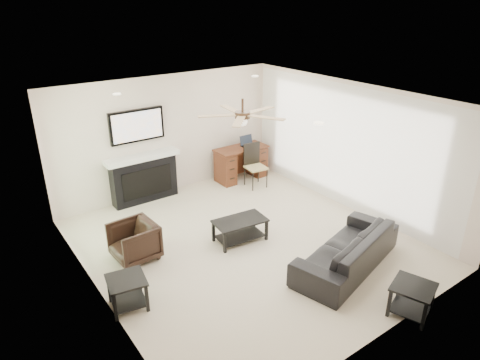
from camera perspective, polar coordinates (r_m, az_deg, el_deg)
The scene contains 10 objects.
room_shell at distance 6.91m, azimuth 1.69°, elevation 4.32°, with size 5.50×5.54×2.52m.
sofa at distance 6.94m, azimuth 14.07°, elevation -8.93°, with size 2.12×0.83×0.62m, color black.
armchair at distance 7.13m, azimuth -13.93°, elevation -7.97°, with size 0.67×0.69×0.62m, color black.
coffee_table at distance 7.45m, azimuth 0.00°, elevation -6.72°, with size 0.90×0.50×0.40m, color black.
end_table_near at distance 6.32m, azimuth 21.87°, elevation -14.60°, with size 0.52×0.52×0.45m, color black.
end_table_left at distance 6.20m, azimuth -14.75°, elevation -14.33°, with size 0.50×0.50×0.45m, color black.
fireplace_unit at distance 8.80m, azimuth -12.89°, elevation 2.99°, with size 1.52×0.34×1.91m, color black.
desk at distance 9.86m, azimuth 0.16°, elevation 2.26°, with size 1.22×0.56×0.76m, color #3F200F.
desk_chair at distance 9.41m, azimuth 2.13°, elevation 1.87°, with size 0.42×0.44×0.97m, color black.
laptop at distance 9.79m, azimuth 1.18°, elevation 5.17°, with size 0.33×0.24×0.23m, color black.
Camera 1 is at (-3.80, -5.09, 3.95)m, focal length 32.00 mm.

